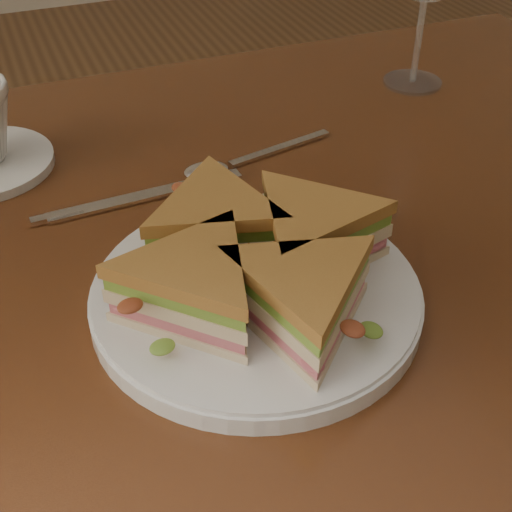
% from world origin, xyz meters
% --- Properties ---
extents(table, '(1.20, 0.80, 0.75)m').
position_xyz_m(table, '(0.00, 0.00, 0.65)').
color(table, '#381B0C').
rests_on(table, ground).
extents(plate, '(0.27, 0.27, 0.02)m').
position_xyz_m(plate, '(-0.02, -0.10, 0.76)').
color(plate, silver).
rests_on(plate, table).
extents(sandwich_wedges, '(0.28, 0.28, 0.06)m').
position_xyz_m(sandwich_wedges, '(-0.02, -0.10, 0.80)').
color(sandwich_wedges, beige).
rests_on(sandwich_wedges, plate).
extents(crisps_mound, '(0.09, 0.09, 0.05)m').
position_xyz_m(crisps_mound, '(-0.02, -0.10, 0.79)').
color(crisps_mound, '#B25516').
rests_on(crisps_mound, plate).
extents(spoon, '(0.18, 0.06, 0.01)m').
position_xyz_m(spoon, '(0.03, 0.11, 0.75)').
color(spoon, silver).
rests_on(spoon, table).
extents(knife, '(0.22, 0.03, 0.00)m').
position_xyz_m(knife, '(-0.08, 0.08, 0.75)').
color(knife, silver).
rests_on(knife, table).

